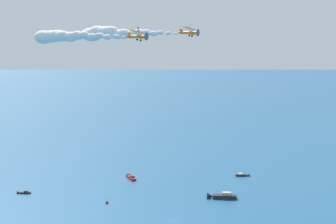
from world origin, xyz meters
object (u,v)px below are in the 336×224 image
Objects in this scene: motorboat_inshore at (131,177)px; motorboat_trailing at (23,193)px; biplane_lead at (189,32)px; biplane_wingman at (138,36)px; motorboat_offshore at (221,196)px; marker_buoy at (107,202)px; wingwalker_wingman at (138,29)px; motorboat_near_centre at (243,175)px; wingwalker_lead at (190,25)px.

motorboat_inshore is 44.57m from motorboat_trailing.
motorboat_trailing is at bearing -128.16° from biplane_lead.
motorboat_offshore is at bearing 120.82° from biplane_wingman.
marker_buoy is 1.37× the size of wingwalker_wingman.
wingwalker_lead reaches higher than motorboat_near_centre.
wingwalker_lead is at bearing 116.77° from biplane_wingman.
biplane_wingman is (9.87, -19.70, -1.22)m from biplane_lead.
motorboat_trailing is at bearing -78.19° from motorboat_inshore.
biplane_wingman is (59.16, -12.21, 57.72)m from motorboat_inshore.
motorboat_inshore is 77.19m from biplane_lead.
motorboat_near_centre is 80.70m from biplane_lead.
motorboat_trailing is 87.89m from biplane_lead.
marker_buoy is at bearing -171.48° from biplane_wingman.
marker_buoy is 1.18× the size of wingwalker_lead.
biplane_wingman is (21.62, -36.24, 57.49)m from motorboat_offshore.
motorboat_near_centre is 2.88× the size of marker_buoy.
wingwalker_wingman is (9.69, -19.49, 0.92)m from biplane_lead.
motorboat_near_centre is at bearing 130.11° from biplane_wingman.
motorboat_inshore is 3.77× the size of marker_buoy.
biplane_lead is at bearing -44.53° from motorboat_near_centre.
biplane_lead is (18.23, 23.91, 59.15)m from marker_buoy.
biplane_wingman is 4.32× the size of wingwalker_wingman.
motorboat_trailing is at bearing -112.79° from motorboat_offshore.
marker_buoy is 68.33m from wingwalker_lead.
wingwalker_wingman is at bearing -11.50° from motorboat_inshore.
motorboat_near_centre is 0.91× the size of biplane_wingman.
biplane_lead is at bearing 8.64° from motorboat_inshore.
motorboat_offshore reaches higher than motorboat_near_centre.
motorboat_inshore is at bearing 101.81° from motorboat_trailing.
wingwalker_lead reaches higher than motorboat_offshore.
motorboat_offshore is 7.10× the size of wingwalker_wingman.
motorboat_inshore is 1.19× the size of biplane_wingman.
motorboat_inshore reaches higher than motorboat_near_centre.
motorboat_near_centre is at bearing 130.11° from wingwalker_wingman.
motorboat_offshore reaches higher than marker_buoy.
wingwalker_wingman reaches higher than motorboat_near_centre.
wingwalker_lead reaches higher than biplane_lead.
biplane_wingman is 2.15m from wingwalker_wingman.
biplane_lead is (40.17, 51.12, 59.15)m from motorboat_trailing.
wingwalker_wingman is at bearing -63.39° from wingwalker_lead.
motorboat_near_centre is 3.94× the size of wingwalker_wingman.
motorboat_near_centre reaches higher than motorboat_trailing.
marker_buoy is (-6.48, -40.45, -0.45)m from motorboat_offshore.
marker_buoy is 0.32× the size of biplane_wingman.
biplane_wingman is at bearing 32.12° from motorboat_trailing.
wingwalker_wingman is at bearing -63.55° from biplane_lead.
biplane_lead reaches higher than motorboat_offshore.
motorboat_trailing is (-0.98, -89.66, -0.06)m from motorboat_near_centre.
biplane_wingman reaches higher than motorboat_trailing.
marker_buoy is (21.95, 27.21, -0.01)m from motorboat_trailing.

